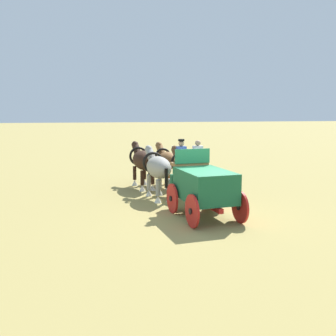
% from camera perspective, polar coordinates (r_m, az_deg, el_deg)
% --- Properties ---
extents(ground_plane, '(220.00, 220.00, 0.00)m').
position_cam_1_polar(ground_plane, '(14.43, 5.25, -7.13)').
color(ground_plane, '#9E8C4C').
extents(show_wagon, '(5.48, 2.24, 2.74)m').
position_cam_1_polar(show_wagon, '(14.31, 5.05, -2.44)').
color(show_wagon, '#195B38').
rests_on(show_wagon, ground).
extents(draft_horse_rear_near, '(3.02, 1.21, 2.20)m').
position_cam_1_polar(draft_horse_rear_near, '(17.23, -1.47, -0.01)').
color(draft_horse_rear_near, '#9E998E').
rests_on(draft_horse_rear_near, ground).
extents(draft_horse_rear_off, '(2.97, 1.14, 2.16)m').
position_cam_1_polar(draft_horse_rear_off, '(17.66, 2.55, 0.06)').
color(draft_horse_rear_off, brown).
rests_on(draft_horse_rear_off, ground).
extents(draft_horse_lead_near, '(3.21, 1.23, 2.20)m').
position_cam_1_polar(draft_horse_lead_near, '(19.71, -3.69, 1.05)').
color(draft_horse_lead_near, '#331E14').
rests_on(draft_horse_lead_near, ground).
extents(draft_horse_lead_off, '(3.03, 1.12, 2.13)m').
position_cam_1_polar(draft_horse_lead_off, '(20.10, -0.12, 1.02)').
color(draft_horse_lead_off, brown).
rests_on(draft_horse_lead_off, ground).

